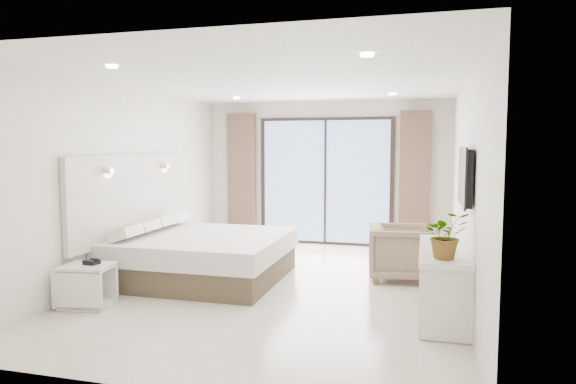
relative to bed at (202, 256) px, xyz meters
name	(u,v)px	position (x,y,z in m)	size (l,w,h in m)	color
ground	(282,286)	(1.19, -0.08, -0.33)	(6.20, 6.20, 0.00)	beige
room_shell	(282,166)	(0.99, 0.66, 1.25)	(4.62, 6.22, 2.72)	silver
bed	(202,256)	(0.00, 0.00, 0.00)	(2.24, 2.13, 0.76)	brown
nightstand	(88,286)	(-0.76, -1.52, -0.08)	(0.60, 0.52, 0.49)	silver
phone	(92,262)	(-0.72, -1.48, 0.20)	(0.16, 0.13, 0.05)	black
console_desk	(443,266)	(3.23, -0.83, 0.24)	(0.51, 1.64, 0.77)	silver
plant	(446,240)	(3.23, -1.37, 0.63)	(0.42, 0.47, 0.37)	#33662D
armchair	(400,250)	(2.69, 0.69, 0.10)	(0.82, 0.77, 0.84)	#9A7A65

